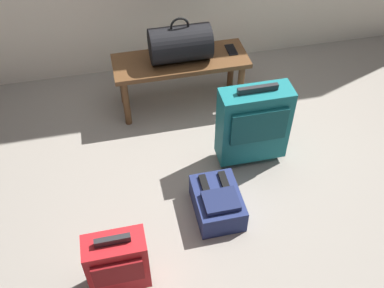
% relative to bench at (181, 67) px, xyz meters
% --- Properties ---
extents(ground_plane, '(6.60, 6.60, 0.00)m').
position_rel_bench_xyz_m(ground_plane, '(0.13, -0.97, -0.36)').
color(ground_plane, gray).
extents(bench, '(1.00, 0.36, 0.43)m').
position_rel_bench_xyz_m(bench, '(0.00, 0.00, 0.00)').
color(bench, brown).
rests_on(bench, ground).
extents(duffel_bag_black, '(0.44, 0.26, 0.34)m').
position_rel_bench_xyz_m(duffel_bag_black, '(0.00, 0.00, 0.20)').
color(duffel_bag_black, black).
rests_on(duffel_bag_black, bench).
extents(cell_phone, '(0.07, 0.14, 0.01)m').
position_rel_bench_xyz_m(cell_phone, '(0.40, 0.03, 0.07)').
color(cell_phone, black).
rests_on(cell_phone, bench).
extents(suitcase_upright_teal, '(0.47, 0.21, 0.64)m').
position_rel_bench_xyz_m(suitcase_upright_teal, '(0.35, -0.68, -0.04)').
color(suitcase_upright_teal, '#14666B').
rests_on(suitcase_upright_teal, ground).
extents(suitcase_small_red, '(0.32, 0.18, 0.46)m').
position_rel_bench_xyz_m(suitcase_small_red, '(-0.64, -1.45, -0.13)').
color(suitcase_small_red, red).
rests_on(suitcase_small_red, ground).
extents(backpack_navy, '(0.28, 0.38, 0.21)m').
position_rel_bench_xyz_m(backpack_navy, '(0.01, -1.09, -0.27)').
color(backpack_navy, navy).
rests_on(backpack_navy, ground).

